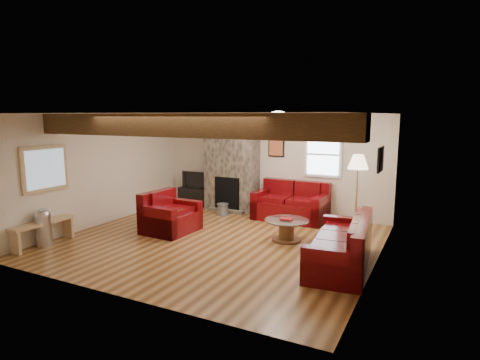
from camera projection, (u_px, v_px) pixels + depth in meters
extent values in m
plane|color=brown|center=(217.00, 241.00, 7.97)|extent=(8.00, 8.00, 0.00)
plane|color=silver|center=(216.00, 114.00, 7.57)|extent=(8.00, 8.00, 0.00)
plane|color=beige|center=(271.00, 164.00, 10.19)|extent=(8.00, 0.00, 8.00)
plane|color=beige|center=(113.00, 208.00, 5.35)|extent=(8.00, 0.00, 8.00)
plane|color=beige|center=(103.00, 170.00, 9.11)|extent=(0.00, 7.50, 7.50)
plane|color=beige|center=(378.00, 192.00, 6.43)|extent=(0.00, 7.50, 7.50)
cube|color=#301E0E|center=(177.00, 125.00, 6.50)|extent=(6.00, 0.36, 0.38)
cube|color=#37332B|center=(232.00, 163.00, 10.42)|extent=(1.40, 0.50, 2.50)
cube|color=black|center=(227.00, 195.00, 10.32)|extent=(0.70, 0.06, 0.90)
cube|color=#37332B|center=(226.00, 210.00, 10.35)|extent=(1.00, 0.25, 0.08)
cylinder|color=#4A2817|center=(286.00, 240.00, 7.98)|extent=(0.58, 0.58, 0.04)
cylinder|color=#4A2817|center=(286.00, 231.00, 7.96)|extent=(0.31, 0.31, 0.39)
cylinder|color=silver|center=(287.00, 220.00, 7.92)|extent=(0.87, 0.87, 0.02)
cube|color=maroon|center=(287.00, 219.00, 7.92)|extent=(0.24, 0.17, 0.03)
cube|color=black|center=(197.00, 196.00, 11.10)|extent=(0.98, 0.39, 0.49)
imported|color=black|center=(196.00, 180.00, 11.03)|extent=(0.79, 0.10, 0.45)
cylinder|color=#B08249|center=(355.00, 231.00, 8.57)|extent=(0.30, 0.30, 0.03)
cylinder|color=#B08249|center=(356.00, 198.00, 8.46)|extent=(0.03, 0.03, 1.49)
cone|color=#FFEDC1|center=(358.00, 162.00, 8.33)|extent=(0.43, 0.43, 0.30)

